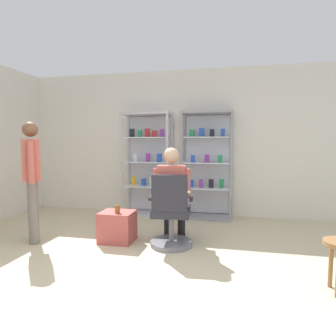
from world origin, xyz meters
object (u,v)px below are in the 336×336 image
Objects in this scene: display_cabinet_left at (148,164)px; storage_crate at (117,227)px; tea_glass at (117,209)px; standing_customer at (32,174)px; office_chair at (171,217)px; display_cabinet_right at (207,165)px; seated_shopkeeper at (172,191)px.

storage_crate is at bearing -89.38° from display_cabinet_left.
standing_customer reaches higher than tea_glass.
display_cabinet_left is at bearing 115.56° from office_chair.
seated_shopkeeper is (-0.34, -1.46, -0.25)m from display_cabinet_right.
storage_crate is (-1.08, -1.57, -0.76)m from display_cabinet_right.
office_chair is (-0.32, -1.62, -0.57)m from display_cabinet_right.
display_cabinet_right reaches higher than standing_customer.
office_chair is 0.78m from storage_crate.
standing_customer is at bearing -169.12° from seated_shopkeeper.
office_chair is at bearing -64.44° from display_cabinet_left.
tea_glass is 0.07× the size of standing_customer.
tea_glass reaches higher than storage_crate.
display_cabinet_left is 1.75m from storage_crate.
seated_shopkeeper is at bearing 14.23° from tea_glass.
storage_crate is at bearing 12.50° from standing_customer.
standing_customer is at bearing -121.10° from display_cabinet_left.
display_cabinet_left reaches higher than standing_customer.
display_cabinet_right is at bearing 77.05° from seated_shopkeeper.
tea_glass is at bearing -178.57° from office_chair.
office_chair is at bearing -101.21° from display_cabinet_right.
seated_shopkeeper is at bearing 8.43° from storage_crate.
tea_glass is at bearing -65.49° from storage_crate.
display_cabinet_right is 2.01m from tea_glass.
office_chair is 2.15× the size of storage_crate.
standing_customer reaches higher than storage_crate.
office_chair is 1.96m from standing_customer.
storage_crate is (-0.75, -0.11, -0.51)m from seated_shopkeeper.
seated_shopkeeper reaches higher than storage_crate.
display_cabinet_left is 2.13m from standing_customer.
storage_crate is at bearing 114.51° from tea_glass.
seated_shopkeeper is at bearing 95.01° from office_chair.
seated_shopkeeper reaches higher than office_chair.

